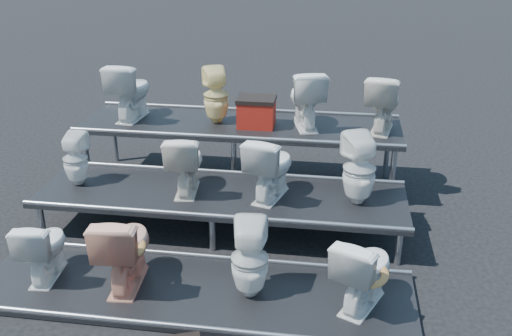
# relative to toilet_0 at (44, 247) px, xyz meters

# --- Properties ---
(ground) EXTENTS (80.00, 80.00, 0.00)m
(ground) POSITION_rel_toilet_0_xyz_m (1.50, 1.30, -0.39)
(ground) COLOR black
(ground) RESTS_ON ground
(tier_front) EXTENTS (4.20, 1.20, 0.06)m
(tier_front) POSITION_rel_toilet_0_xyz_m (1.50, 0.00, -0.36)
(tier_front) COLOR black
(tier_front) RESTS_ON ground
(tier_mid) EXTENTS (4.20, 1.20, 0.46)m
(tier_mid) POSITION_rel_toilet_0_xyz_m (1.50, 1.30, -0.16)
(tier_mid) COLOR black
(tier_mid) RESTS_ON ground
(tier_back) EXTENTS (4.20, 1.20, 0.86)m
(tier_back) POSITION_rel_toilet_0_xyz_m (1.50, 2.60, 0.04)
(tier_back) COLOR black
(tier_back) RESTS_ON ground
(toilet_0) EXTENTS (0.42, 0.67, 0.66)m
(toilet_0) POSITION_rel_toilet_0_xyz_m (0.00, 0.00, 0.00)
(toilet_0) COLOR silver
(toilet_0) RESTS_ON tier_front
(toilet_1) EXTENTS (0.50, 0.81, 0.80)m
(toilet_1) POSITION_rel_toilet_0_xyz_m (0.83, 0.00, 0.07)
(toilet_1) COLOR #E0997C
(toilet_1) RESTS_ON tier_front
(toilet_2) EXTENTS (0.38, 0.38, 0.77)m
(toilet_2) POSITION_rel_toilet_0_xyz_m (2.04, 0.00, 0.06)
(toilet_2) COLOR silver
(toilet_2) RESTS_ON tier_front
(toilet_3) EXTENTS (0.67, 0.82, 0.73)m
(toilet_3) POSITION_rel_toilet_0_xyz_m (3.09, 0.00, 0.04)
(toilet_3) COLOR silver
(toilet_3) RESTS_ON tier_front
(toilet_4) EXTENTS (0.29, 0.30, 0.63)m
(toilet_4) POSITION_rel_toilet_0_xyz_m (-0.22, 1.30, 0.39)
(toilet_4) COLOR silver
(toilet_4) RESTS_ON tier_mid
(toilet_5) EXTENTS (0.47, 0.73, 0.71)m
(toilet_5) POSITION_rel_toilet_0_xyz_m (1.10, 1.30, 0.43)
(toilet_5) COLOR beige
(toilet_5) RESTS_ON tier_mid
(toilet_6) EXTENTS (0.59, 0.80, 0.74)m
(toilet_6) POSITION_rel_toilet_0_xyz_m (2.07, 1.30, 0.44)
(toilet_6) COLOR silver
(toilet_6) RESTS_ON tier_mid
(toilet_7) EXTENTS (0.47, 0.47, 0.80)m
(toilet_7) POSITION_rel_toilet_0_xyz_m (3.04, 1.30, 0.47)
(toilet_7) COLOR silver
(toilet_7) RESTS_ON tier_mid
(toilet_8) EXTENTS (0.49, 0.79, 0.77)m
(toilet_8) POSITION_rel_toilet_0_xyz_m (0.02, 2.60, 0.86)
(toilet_8) COLOR silver
(toilet_8) RESTS_ON tier_back
(toilet_9) EXTENTS (0.44, 0.44, 0.74)m
(toilet_9) POSITION_rel_toilet_0_xyz_m (1.19, 2.60, 0.84)
(toilet_9) COLOR #ECD88E
(toilet_9) RESTS_ON tier_back
(toilet_10) EXTENTS (0.60, 0.83, 0.76)m
(toilet_10) POSITION_rel_toilet_0_xyz_m (2.36, 2.60, 0.85)
(toilet_10) COLOR silver
(toilet_10) RESTS_ON tier_back
(toilet_11) EXTENTS (0.54, 0.79, 0.73)m
(toilet_11) POSITION_rel_toilet_0_xyz_m (3.33, 2.60, 0.84)
(toilet_11) COLOR beige
(toilet_11) RESTS_ON tier_back
(red_crate) EXTENTS (0.47, 0.38, 0.34)m
(red_crate) POSITION_rel_toilet_0_xyz_m (1.73, 2.52, 0.64)
(red_crate) COLOR maroon
(red_crate) RESTS_ON tier_back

